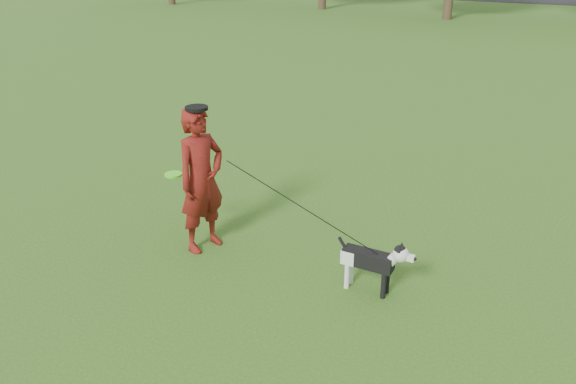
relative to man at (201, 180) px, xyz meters
The scene contains 5 objects.
ground 1.49m from the man, 27.40° to the left, with size 120.00×120.00×0.00m, color #285116.
road 40.55m from the man, 88.58° to the left, with size 120.00×7.00×0.02m, color black.
man is the anchor object (origin of this frame).
dog 2.41m from the man, ahead, with size 0.94×0.19×0.71m.
man_held_items 1.42m from the man, ahead, with size 3.00×0.31×1.45m.
Camera 1 is at (3.06, -5.83, 3.74)m, focal length 35.00 mm.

